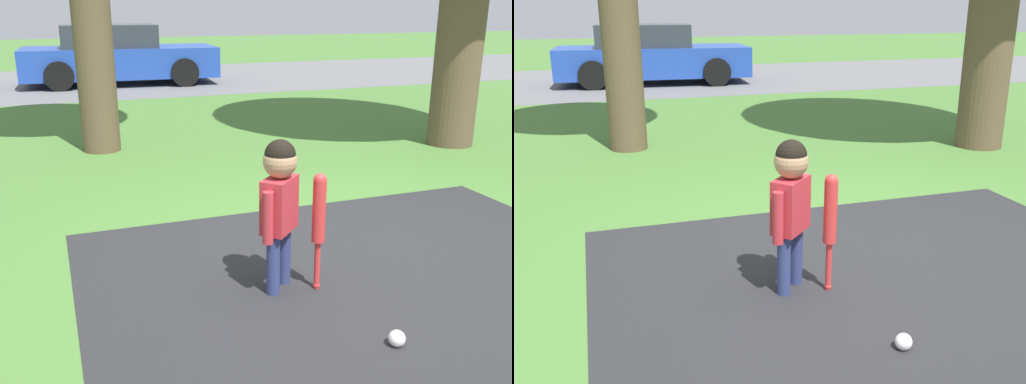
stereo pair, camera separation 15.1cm
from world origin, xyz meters
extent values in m
plane|color=#477533|center=(0.00, 0.00, 0.00)|extent=(60.00, 60.00, 0.00)
cube|color=slate|center=(0.00, 10.49, 0.00)|extent=(40.00, 6.00, 0.01)
cylinder|color=navy|center=(-0.80, -0.38, 0.19)|extent=(0.08, 0.08, 0.38)
cylinder|color=navy|center=(-0.68, -0.26, 0.19)|extent=(0.08, 0.08, 0.38)
cube|color=#BF2D38|center=(-0.74, -0.32, 0.54)|extent=(0.28, 0.28, 0.33)
cylinder|color=#BF2D38|center=(-0.85, -0.43, 0.51)|extent=(0.06, 0.06, 0.31)
cylinder|color=#BF2D38|center=(-0.62, -0.21, 0.51)|extent=(0.06, 0.06, 0.31)
sphere|color=tan|center=(-0.74, -0.32, 0.81)|extent=(0.20, 0.20, 0.20)
sphere|color=black|center=(-0.74, -0.32, 0.84)|extent=(0.18, 0.18, 0.18)
sphere|color=red|center=(-0.52, -0.41, 0.02)|extent=(0.04, 0.04, 0.04)
cylinder|color=red|center=(-0.52, -0.41, 0.16)|extent=(0.04, 0.04, 0.31)
cylinder|color=red|center=(-0.52, -0.41, 0.51)|extent=(0.08, 0.08, 0.38)
sphere|color=red|center=(-0.52, -0.41, 0.70)|extent=(0.08, 0.08, 0.08)
sphere|color=white|center=(-0.41, -1.11, 0.04)|extent=(0.09, 0.09, 0.09)
cube|color=#2347AD|center=(-0.35, 9.88, 0.48)|extent=(4.24, 1.94, 0.64)
cube|color=#2D333D|center=(-0.55, 9.90, 1.04)|extent=(2.08, 1.60, 0.48)
cylinder|color=black|center=(0.99, 10.64, 0.30)|extent=(0.61, 0.22, 0.60)
cylinder|color=black|center=(0.88, 8.96, 0.30)|extent=(0.61, 0.22, 0.60)
cylinder|color=black|center=(-1.57, 10.81, 0.30)|extent=(0.61, 0.22, 0.60)
cylinder|color=black|center=(-1.68, 9.13, 0.30)|extent=(0.61, 0.22, 0.60)
cylinder|color=brown|center=(2.74, 2.52, 1.63)|extent=(0.55, 0.55, 3.27)
camera|label=1|loc=(-1.95, -3.23, 1.65)|focal=40.00mm
camera|label=2|loc=(-1.80, -3.28, 1.65)|focal=40.00mm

